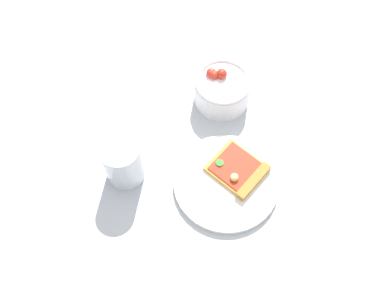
{
  "coord_description": "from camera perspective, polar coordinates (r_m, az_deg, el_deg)",
  "views": [
    {
      "loc": [
        0.28,
        -0.32,
        0.91
      ],
      "look_at": [
        -0.12,
        -0.07,
        0.03
      ],
      "focal_mm": 42.07,
      "sensor_mm": 36.0,
      "label": 1
    }
  ],
  "objects": [
    {
      "name": "ground_plane",
      "position": [
        1.0,
        6.96,
        -4.26
      ],
      "size": [
        2.4,
        2.4,
        0.0
      ],
      "primitive_type": "plane",
      "color": "#B2B7BC",
      "rests_on": "ground"
    },
    {
      "name": "plate",
      "position": [
        0.98,
        4.34,
        -4.88
      ],
      "size": [
        0.23,
        0.23,
        0.01
      ],
      "primitive_type": "cylinder",
      "color": "silver",
      "rests_on": "ground_plane"
    },
    {
      "name": "pizza_slice_main",
      "position": [
        0.98,
        6.14,
        -3.49
      ],
      "size": [
        0.14,
        0.13,
        0.02
      ],
      "color": "gold",
      "rests_on": "plate"
    },
    {
      "name": "salad_bowl",
      "position": [
        1.07,
        3.82,
        6.94
      ],
      "size": [
        0.13,
        0.13,
        0.09
      ],
      "color": "white",
      "rests_on": "ground_plane"
    },
    {
      "name": "soda_glass",
      "position": [
        0.96,
        -8.7,
        -2.4
      ],
      "size": [
        0.08,
        0.08,
        0.12
      ],
      "color": "silver",
      "rests_on": "ground_plane"
    }
  ]
}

